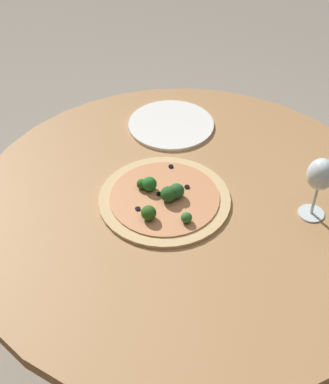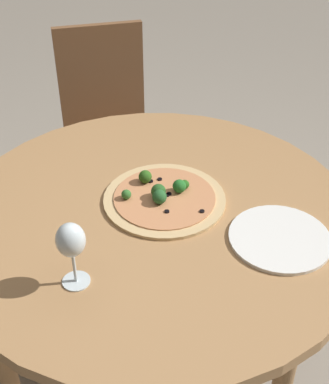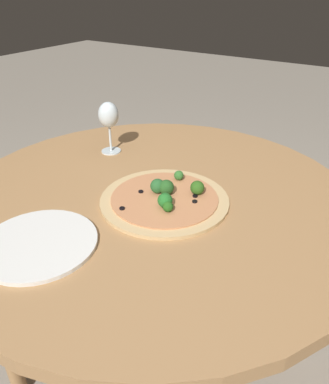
{
  "view_description": "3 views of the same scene",
  "coord_description": "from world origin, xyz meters",
  "views": [
    {
      "loc": [
        0.95,
        -0.41,
        1.74
      ],
      "look_at": [
        -0.02,
        -0.05,
        0.8
      ],
      "focal_mm": 50.0,
      "sensor_mm": 36.0,
      "label": 1
    },
    {
      "loc": [
        -0.14,
        1.16,
        1.71
      ],
      "look_at": [
        -0.02,
        -0.05,
        0.8
      ],
      "focal_mm": 50.0,
      "sensor_mm": 36.0,
      "label": 2
    },
    {
      "loc": [
        -0.75,
        -0.52,
        1.31
      ],
      "look_at": [
        -0.02,
        -0.05,
        0.8
      ],
      "focal_mm": 35.0,
      "sensor_mm": 36.0,
      "label": 3
    }
  ],
  "objects": [
    {
      "name": "ground_plane",
      "position": [
        0.0,
        0.0,
        0.0
      ],
      "size": [
        12.0,
        12.0,
        0.0
      ],
      "primitive_type": "plane",
      "color": "gray"
    },
    {
      "name": "wine_glass",
      "position": [
        0.16,
        0.29,
        0.9
      ],
      "size": [
        0.07,
        0.07,
        0.18
      ],
      "color": "silver",
      "rests_on": "dining_table"
    },
    {
      "name": "plate_near",
      "position": [
        -0.34,
        0.09,
        0.78
      ],
      "size": [
        0.27,
        0.27,
        0.01
      ],
      "color": "white",
      "rests_on": "dining_table"
    },
    {
      "name": "dining_table",
      "position": [
        0.0,
        0.0,
        0.7
      ],
      "size": [
        1.15,
        1.15,
        0.77
      ],
      "color": "#A87A4C",
      "rests_on": "ground_plane"
    },
    {
      "name": "chair",
      "position": [
        0.32,
        -0.9,
        0.49
      ],
      "size": [
        0.51,
        0.51,
        0.94
      ],
      "rotation": [
        0.0,
        0.0,
        -2.8
      ],
      "color": "brown",
      "rests_on": "ground_plane"
    },
    {
      "name": "pizza",
      "position": [
        -0.02,
        -0.05,
        0.79
      ],
      "size": [
        0.35,
        0.35,
        0.06
      ],
      "color": "tan",
      "rests_on": "dining_table"
    }
  ]
}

